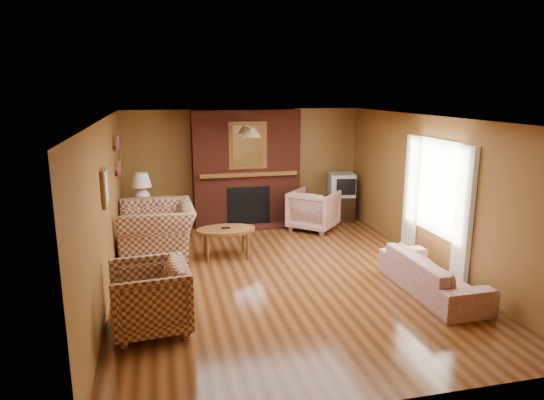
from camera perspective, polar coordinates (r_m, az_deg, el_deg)
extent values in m
plane|color=#44230E|center=(7.59, 1.12, -8.79)|extent=(6.50, 6.50, 0.00)
plane|color=white|center=(7.06, 1.21, 9.61)|extent=(6.50, 6.50, 0.00)
plane|color=brown|center=(10.36, -3.32, 3.99)|extent=(6.50, 0.00, 6.50)
plane|color=brown|center=(4.30, 12.13, -9.39)|extent=(6.50, 0.00, 6.50)
plane|color=brown|center=(7.05, -18.92, -0.97)|extent=(0.00, 6.50, 6.50)
plane|color=brown|center=(8.21, 18.32, 0.97)|extent=(0.00, 6.50, 6.50)
cube|color=#511C11|center=(10.11, -3.08, 3.77)|extent=(2.20, 0.50, 2.40)
cube|color=black|center=(10.04, -2.79, -0.66)|extent=(0.90, 0.06, 0.80)
cube|color=#511C11|center=(9.99, -2.59, -3.23)|extent=(1.60, 0.35, 0.06)
cube|color=brown|center=(9.86, -2.79, 3.07)|extent=(2.00, 0.18, 0.08)
cube|color=brown|center=(9.81, -2.86, 6.44)|extent=(0.78, 0.05, 0.95)
cube|color=white|center=(9.78, -2.83, 6.42)|extent=(0.62, 0.02, 0.80)
cube|color=beige|center=(7.44, 21.63, -1.69)|extent=(0.08, 0.35, 2.00)
cube|color=beige|center=(8.67, 16.04, 0.72)|extent=(0.08, 0.35, 2.00)
cube|color=white|center=(8.01, 18.99, 1.37)|extent=(0.03, 1.10, 1.50)
cube|color=brown|center=(8.88, -17.68, 2.87)|extent=(0.06, 0.55, 0.04)
cube|color=brown|center=(8.81, -17.88, 5.75)|extent=(0.06, 0.55, 0.04)
cube|color=brown|center=(6.69, -19.11, 1.35)|extent=(0.04, 0.40, 0.50)
cube|color=beige|center=(6.68, -18.90, 1.36)|extent=(0.01, 0.32, 0.42)
cylinder|color=black|center=(9.31, -2.38, 9.31)|extent=(0.01, 0.01, 0.35)
cone|color=tan|center=(9.33, -2.36, 7.96)|extent=(0.36, 0.36, 0.18)
imported|color=maroon|center=(8.46, -13.36, -3.58)|extent=(1.26, 1.43, 0.91)
imported|color=maroon|center=(5.99, -14.21, -11.08)|extent=(0.99, 0.97, 0.83)
imported|color=beige|center=(7.24, 18.35, -8.30)|extent=(0.75, 1.87, 0.54)
imported|color=beige|center=(9.89, 4.92, -1.17)|extent=(1.24, 1.24, 0.81)
ellipsoid|color=brown|center=(8.23, -5.46, -3.53)|extent=(1.00, 0.62, 0.05)
cube|color=black|center=(8.22, -5.46, -3.28)|extent=(0.15, 0.05, 0.02)
cylinder|color=brown|center=(8.54, -3.38, -4.67)|extent=(0.05, 0.05, 0.46)
cylinder|color=brown|center=(8.46, -7.86, -4.94)|extent=(0.05, 0.05, 0.46)
cylinder|color=brown|center=(8.17, -2.89, -5.49)|extent=(0.05, 0.05, 0.46)
cylinder|color=brown|center=(8.08, -7.58, -5.80)|extent=(0.05, 0.05, 0.46)
cube|color=brown|center=(9.61, -14.84, -2.46)|extent=(0.54, 0.54, 0.66)
sphere|color=white|center=(9.50, -15.01, 0.32)|extent=(0.30, 0.30, 0.30)
cylinder|color=black|center=(9.46, -15.07, 1.31)|extent=(0.03, 0.03, 0.09)
cone|color=white|center=(9.43, -15.12, 2.30)|extent=(0.37, 0.37, 0.26)
cube|color=black|center=(10.66, 8.09, -0.93)|extent=(0.53, 0.49, 0.55)
cube|color=#A2A4A9|center=(10.55, 8.18, 1.80)|extent=(0.61, 0.59, 0.49)
cube|color=black|center=(10.31, 8.71, 1.52)|extent=(0.40, 0.09, 0.35)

